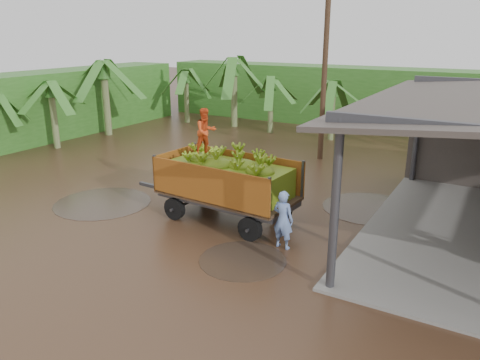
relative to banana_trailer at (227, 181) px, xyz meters
The scene contains 7 objects.
ground 2.14m from the banana_trailer, 127.98° to the left, with size 100.00×100.00×0.00m, color black.
hedge_north 17.61m from the banana_trailer, 99.96° to the left, with size 22.00×3.00×3.60m, color #2D661E.
hedge_west 15.97m from the banana_trailer, 160.46° to the left, with size 3.00×18.00×3.60m, color #2D661E.
banana_trailer is the anchor object (origin of this frame).
man_blue 2.59m from the banana_trailer, 21.52° to the right, with size 0.60×0.39×1.65m, color #6F8ECB.
utility_pole 9.08m from the banana_trailer, 91.10° to the left, with size 1.20×0.24×8.71m.
banana_plants 11.02m from the banana_trailer, 125.33° to the left, with size 24.16×20.75×4.31m.
Camera 1 is at (8.32, -13.00, 5.70)m, focal length 35.00 mm.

